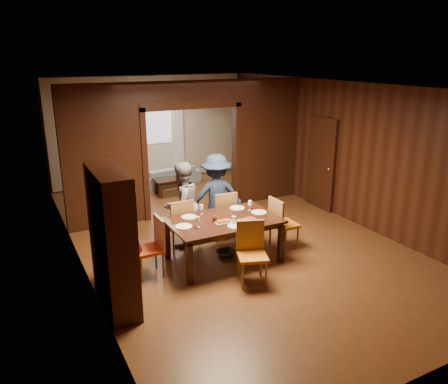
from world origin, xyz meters
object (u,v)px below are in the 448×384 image
chair_far_l (178,223)px  chair_far_r (222,215)px  person_grey (182,205)px  chair_near (252,254)px  dining_table (224,240)px  person_purple (128,232)px  chair_right (284,223)px  sofa (168,176)px  hutch (112,240)px  chair_left (148,248)px  person_navy (216,196)px  coffee_table (170,186)px

chair_far_l → chair_far_r: 0.92m
person_grey → chair_near: bearing=82.9°
dining_table → person_purple: bearing=176.6°
chair_right → sofa: bearing=4.3°
chair_far_r → hutch: size_ratio=0.48×
chair_left → chair_far_l: size_ratio=1.00×
sofa → hutch: hutch is taller
chair_far_l → chair_near: 1.81m
person_purple → chair_left: bearing=80.3°
chair_near → chair_far_l: bearing=126.7°
person_navy → chair_left: person_navy is taller
chair_far_r → person_grey: bearing=1.4°
person_navy → chair_right: bearing=141.6°
chair_far_l → hutch: 2.10m
chair_far_l → chair_near: bearing=105.2°
dining_table → chair_near: (0.03, -0.90, 0.10)m
chair_right → person_navy: bearing=37.0°
chair_near → hutch: bearing=-170.2°
chair_left → chair_right: size_ratio=1.00×
chair_far_l → person_navy: bearing=-168.3°
person_grey → chair_far_l: 0.34m
dining_table → person_navy: bearing=70.2°
person_grey → coffee_table: size_ratio=1.99×
person_grey → dining_table: person_grey is taller
coffee_table → chair_near: bearing=-95.6°
chair_left → hutch: hutch is taller
coffee_table → chair_far_l: chair_far_l is taller
person_grey → dining_table: 1.07m
person_purple → chair_right: (2.84, -0.14, -0.32)m
dining_table → coffee_table: size_ratio=2.32×
chair_left → chair_far_l: 1.11m
coffee_table → hutch: hutch is taller
chair_left → chair_far_r: bearing=114.5°
hutch → chair_right: bearing=9.2°
dining_table → chair_near: bearing=-87.8°
coffee_table → sofa: bearing=72.8°
sofa → chair_far_r: bearing=77.6°
chair_far_l → chair_near: (0.54, -1.72, 0.00)m
sofa → chair_far_l: size_ratio=1.77×
person_grey → hutch: bearing=22.2°
coffee_table → hutch: (-2.51, -4.54, 0.80)m
chair_left → dining_table: bearing=87.0°
person_purple → chair_left: 0.44m
coffee_table → person_grey: bearing=-106.4°
coffee_table → chair_right: chair_right is taller
sofa → chair_near: (-0.73, -5.69, 0.23)m
dining_table → chair_far_l: (-0.51, 0.82, 0.10)m
chair_right → coffee_table: bearing=8.8°
dining_table → hutch: hutch is taller
person_grey → person_navy: bearing=169.7°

